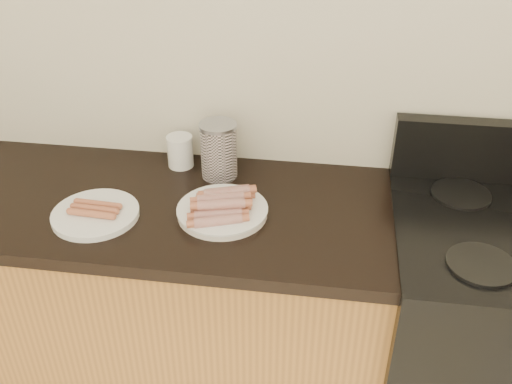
# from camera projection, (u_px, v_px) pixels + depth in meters

# --- Properties ---
(wall_back) EXTENTS (4.00, 0.04, 2.60)m
(wall_back) POSITION_uv_depth(u_px,v_px,m) (273.00, 47.00, 1.75)
(wall_back) COLOR silver
(wall_back) RESTS_ON ground
(cabinet_base) EXTENTS (2.20, 0.59, 0.86)m
(cabinet_base) POSITION_uv_depth(u_px,v_px,m) (65.00, 302.00, 2.05)
(cabinet_base) COLOR #98632B
(cabinet_base) RESTS_ON floor
(counter_slab) EXTENTS (2.20, 0.62, 0.04)m
(counter_slab) POSITION_uv_depth(u_px,v_px,m) (40.00, 197.00, 1.80)
(counter_slab) COLOR black
(counter_slab) RESTS_ON cabinet_base
(stove) EXTENTS (0.76, 0.65, 0.91)m
(stove) POSITION_uv_depth(u_px,v_px,m) (496.00, 346.00, 1.84)
(stove) COLOR black
(stove) RESTS_ON floor
(burner_near_left) EXTENTS (0.18, 0.18, 0.01)m
(burner_near_left) POSITION_uv_depth(u_px,v_px,m) (482.00, 264.00, 1.47)
(burner_near_left) COLOR black
(burner_near_left) RESTS_ON stove
(burner_far_left) EXTENTS (0.18, 0.18, 0.01)m
(burner_far_left) POSITION_uv_depth(u_px,v_px,m) (461.00, 194.00, 1.75)
(burner_far_left) COLOR black
(burner_far_left) RESTS_ON stove
(main_plate) EXTENTS (0.34, 0.34, 0.02)m
(main_plate) POSITION_uv_depth(u_px,v_px,m) (222.00, 212.00, 1.68)
(main_plate) COLOR white
(main_plate) RESTS_ON counter_slab
(side_plate) EXTENTS (0.30, 0.30, 0.02)m
(side_plate) POSITION_uv_depth(u_px,v_px,m) (96.00, 214.00, 1.67)
(side_plate) COLOR white
(side_plate) RESTS_ON counter_slab
(hotdog_pile) EXTENTS (0.14, 0.22, 0.05)m
(hotdog_pile) POSITION_uv_depth(u_px,v_px,m) (222.00, 203.00, 1.67)
(hotdog_pile) COLOR maroon
(hotdog_pile) RESTS_ON main_plate
(plain_sausages) EXTENTS (0.13, 0.08, 0.02)m
(plain_sausages) POSITION_uv_depth(u_px,v_px,m) (95.00, 209.00, 1.66)
(plain_sausages) COLOR #C07E4B
(plain_sausages) RESTS_ON side_plate
(canister) EXTENTS (0.12, 0.12, 0.19)m
(canister) POSITION_uv_depth(u_px,v_px,m) (219.00, 150.00, 1.83)
(canister) COLOR white
(canister) RESTS_ON counter_slab
(mug) EXTENTS (0.09, 0.09, 0.11)m
(mug) POSITION_uv_depth(u_px,v_px,m) (180.00, 151.00, 1.91)
(mug) COLOR white
(mug) RESTS_ON counter_slab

